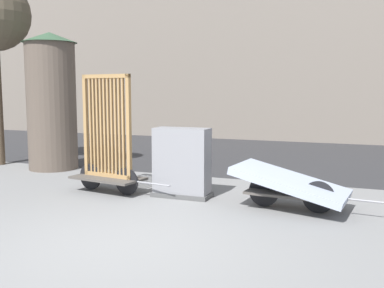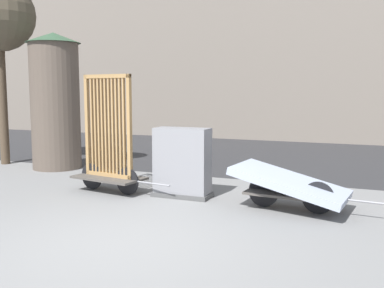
{
  "view_description": "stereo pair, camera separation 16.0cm",
  "coord_description": "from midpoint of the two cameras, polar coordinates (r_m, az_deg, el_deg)",
  "views": [
    {
      "loc": [
        2.75,
        -4.64,
        1.89
      ],
      "look_at": [
        0.0,
        2.39,
        0.97
      ],
      "focal_mm": 42.0,
      "sensor_mm": 36.0,
      "label": 1
    },
    {
      "loc": [
        2.89,
        -4.58,
        1.89
      ],
      "look_at": [
        0.0,
        2.39,
        0.97
      ],
      "focal_mm": 42.0,
      "sensor_mm": 36.0,
      "label": 2
    }
  ],
  "objects": [
    {
      "name": "ground_plane",
      "position": [
        5.72,
        -8.62,
        -12.44
      ],
      "size": [
        60.0,
        60.0,
        0.0
      ],
      "primitive_type": "plane",
      "color": "slate"
    },
    {
      "name": "road_strip",
      "position": [
        13.21,
        10.0,
        -1.41
      ],
      "size": [
        56.0,
        7.43,
        0.01
      ],
      "color": "#2D2D30",
      "rests_on": "ground_plane"
    },
    {
      "name": "bike_cart_with_bedframe",
      "position": [
        8.38,
        -10.01,
        -0.86
      ],
      "size": [
        2.07,
        0.89,
        2.17
      ],
      "rotation": [
        0.0,
        0.0,
        -0.16
      ],
      "color": "#4C4742",
      "rests_on": "ground_plane"
    },
    {
      "name": "bike_cart_with_mattress",
      "position": [
        7.24,
        13.0,
        -5.07
      ],
      "size": [
        2.29,
        1.2,
        0.7
      ],
      "rotation": [
        0.0,
        0.0,
        -0.1
      ],
      "color": "#4C4742",
      "rests_on": "ground_plane"
    },
    {
      "name": "utility_cabinet",
      "position": [
        7.92,
        -0.67,
        -2.68
      ],
      "size": [
        1.04,
        0.47,
        1.22
      ],
      "color": "#4C4C4C",
      "rests_on": "ground_plane"
    },
    {
      "name": "advertising_column",
      "position": [
        11.21,
        -16.59,
        5.34
      ],
      "size": [
        1.28,
        1.28,
        3.22
      ],
      "color": "brown",
      "rests_on": "ground_plane"
    }
  ]
}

